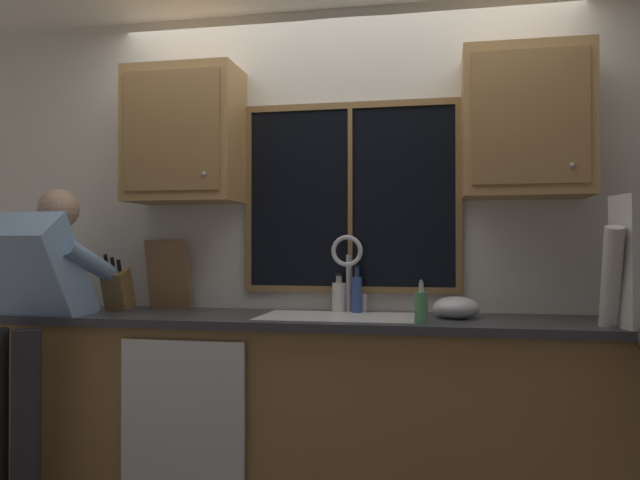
{
  "coord_description": "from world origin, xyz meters",
  "views": [
    {
      "loc": [
        0.53,
        -3.33,
        1.26
      ],
      "look_at": [
        -0.06,
        -0.3,
        1.29
      ],
      "focal_mm": 35.24,
      "sensor_mm": 36.0,
      "label": 1
    }
  ],
  "objects_px": {
    "person_standing": "(30,308)",
    "bottle_green_glass": "(357,294)",
    "mixing_bowl": "(456,308)",
    "cutting_board": "(168,274)",
    "knife_block": "(118,290)",
    "soap_dispenser": "(421,307)",
    "bottle_tall_clear": "(338,296)"
  },
  "relations": [
    {
      "from": "knife_block",
      "to": "cutting_board",
      "type": "xyz_separation_m",
      "value": [
        0.23,
        0.13,
        0.08
      ]
    },
    {
      "from": "mixing_bowl",
      "to": "soap_dispenser",
      "type": "bearing_deg",
      "value": -121.92
    },
    {
      "from": "bottle_tall_clear",
      "to": "soap_dispenser",
      "type": "bearing_deg",
      "value": -43.97
    },
    {
      "from": "knife_block",
      "to": "bottle_tall_clear",
      "type": "relative_size",
      "value": 1.59
    },
    {
      "from": "cutting_board",
      "to": "bottle_tall_clear",
      "type": "bearing_deg",
      "value": 0.18
    },
    {
      "from": "mixing_bowl",
      "to": "bottle_green_glass",
      "type": "distance_m",
      "value": 0.52
    },
    {
      "from": "soap_dispenser",
      "to": "bottle_tall_clear",
      "type": "relative_size",
      "value": 0.97
    },
    {
      "from": "person_standing",
      "to": "soap_dispenser",
      "type": "bearing_deg",
      "value": 3.08
    },
    {
      "from": "knife_block",
      "to": "bottle_green_glass",
      "type": "height_order",
      "value": "knife_block"
    },
    {
      "from": "cutting_board",
      "to": "soap_dispenser",
      "type": "relative_size",
      "value": 1.97
    },
    {
      "from": "cutting_board",
      "to": "soap_dispenser",
      "type": "xyz_separation_m",
      "value": [
        1.4,
        -0.42,
        -0.11
      ]
    },
    {
      "from": "cutting_board",
      "to": "bottle_tall_clear",
      "type": "xyz_separation_m",
      "value": [
        0.95,
        0.0,
        -0.11
      ]
    },
    {
      "from": "bottle_tall_clear",
      "to": "mixing_bowl",
      "type": "bearing_deg",
      "value": -16.57
    },
    {
      "from": "person_standing",
      "to": "cutting_board",
      "type": "xyz_separation_m",
      "value": [
        0.47,
        0.53,
        0.15
      ]
    },
    {
      "from": "person_standing",
      "to": "bottle_green_glass",
      "type": "xyz_separation_m",
      "value": [
        1.53,
        0.49,
        0.06
      ]
    },
    {
      "from": "cutting_board",
      "to": "bottle_green_glass",
      "type": "bearing_deg",
      "value": -1.85
    },
    {
      "from": "person_standing",
      "to": "knife_block",
      "type": "bearing_deg",
      "value": 59.09
    },
    {
      "from": "mixing_bowl",
      "to": "soap_dispenser",
      "type": "xyz_separation_m",
      "value": [
        -0.16,
        -0.25,
        0.03
      ]
    },
    {
      "from": "person_standing",
      "to": "mixing_bowl",
      "type": "distance_m",
      "value": 2.06
    },
    {
      "from": "soap_dispenser",
      "to": "bottle_tall_clear",
      "type": "xyz_separation_m",
      "value": [
        -0.44,
        0.43,
        0.01
      ]
    },
    {
      "from": "knife_block",
      "to": "bottle_tall_clear",
      "type": "distance_m",
      "value": 1.19
    },
    {
      "from": "bottle_green_glass",
      "to": "mixing_bowl",
      "type": "bearing_deg",
      "value": -15.87
    },
    {
      "from": "cutting_board",
      "to": "bottle_tall_clear",
      "type": "relative_size",
      "value": 1.91
    },
    {
      "from": "bottle_green_glass",
      "to": "cutting_board",
      "type": "bearing_deg",
      "value": 178.15
    },
    {
      "from": "mixing_bowl",
      "to": "bottle_green_glass",
      "type": "bearing_deg",
      "value": 164.13
    },
    {
      "from": "mixing_bowl",
      "to": "cutting_board",
      "type": "bearing_deg",
      "value": 173.56
    },
    {
      "from": "bottle_tall_clear",
      "to": "person_standing",
      "type": "bearing_deg",
      "value": -159.66
    },
    {
      "from": "person_standing",
      "to": "bottle_green_glass",
      "type": "height_order",
      "value": "person_standing"
    },
    {
      "from": "cutting_board",
      "to": "knife_block",
      "type": "bearing_deg",
      "value": -151.79
    },
    {
      "from": "soap_dispenser",
      "to": "bottle_green_glass",
      "type": "bearing_deg",
      "value": 131.09
    },
    {
      "from": "bottle_green_glass",
      "to": "bottle_tall_clear",
      "type": "height_order",
      "value": "bottle_green_glass"
    },
    {
      "from": "person_standing",
      "to": "bottle_green_glass",
      "type": "distance_m",
      "value": 1.61
    }
  ]
}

